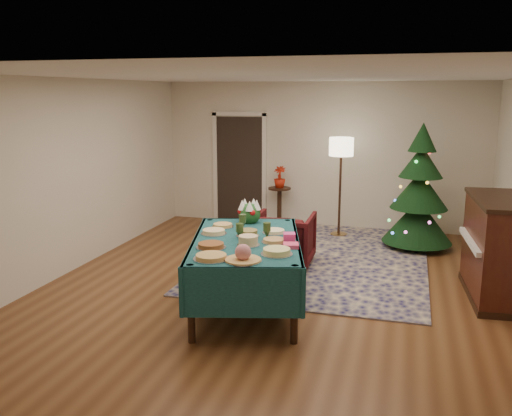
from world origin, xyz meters
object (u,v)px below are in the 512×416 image
(christmas_tree, at_px, (419,193))
(buffet_table, at_px, (246,253))
(piano, at_px, (498,250))
(gift_box, at_px, (289,238))
(potted_plant, at_px, (280,182))
(floor_lamp, at_px, (341,153))
(armchair, at_px, (284,237))
(side_table, at_px, (279,208))

(christmas_tree, bearing_deg, buffet_table, -122.10)
(christmas_tree, xyz_separation_m, piano, (0.91, -2.05, -0.30))
(gift_box, distance_m, christmas_tree, 3.47)
(potted_plant, bearing_deg, christmas_tree, -16.93)
(buffet_table, xyz_separation_m, floor_lamp, (0.65, 3.59, 0.81))
(armchair, relative_size, piano, 0.57)
(gift_box, relative_size, christmas_tree, 0.07)
(armchair, bearing_deg, side_table, -76.17)
(potted_plant, xyz_separation_m, christmas_tree, (2.49, -0.76, 0.05))
(armchair, xyz_separation_m, floor_lamp, (0.57, 1.92, 1.05))
(buffet_table, xyz_separation_m, gift_box, (0.52, -0.01, 0.22))
(buffet_table, xyz_separation_m, side_table, (-0.52, 3.91, -0.30))
(buffet_table, height_order, potted_plant, potted_plant)
(buffet_table, height_order, floor_lamp, floor_lamp)
(christmas_tree, bearing_deg, side_table, 163.07)
(gift_box, bearing_deg, buffet_table, 179.23)
(piano, bearing_deg, potted_plant, 140.47)
(buffet_table, distance_m, potted_plant, 3.94)
(buffet_table, height_order, side_table, buffet_table)
(side_table, bearing_deg, buffet_table, -82.48)
(buffet_table, bearing_deg, armchair, 87.21)
(floor_lamp, relative_size, piano, 1.16)
(side_table, height_order, christmas_tree, christmas_tree)
(side_table, bearing_deg, gift_box, -75.22)
(buffet_table, bearing_deg, floor_lamp, 79.79)
(armchair, bearing_deg, gift_box, 103.39)
(gift_box, bearing_deg, christmas_tree, 65.19)
(christmas_tree, bearing_deg, floor_lamp, 161.40)
(potted_plant, relative_size, christmas_tree, 0.20)
(gift_box, xyz_separation_m, christmas_tree, (1.46, 3.15, 0.03))
(piano, bearing_deg, armchair, 168.43)
(gift_box, distance_m, armchair, 1.79)
(buffet_table, distance_m, gift_box, 0.56)
(christmas_tree, distance_m, piano, 2.26)
(potted_plant, bearing_deg, gift_box, -75.22)
(side_table, relative_size, potted_plant, 1.89)
(side_table, bearing_deg, armchair, -75.03)
(armchair, height_order, side_table, armchair)
(armchair, distance_m, side_table, 2.31)
(armchair, relative_size, side_table, 1.14)
(armchair, height_order, christmas_tree, christmas_tree)
(buffet_table, bearing_deg, side_table, 97.52)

